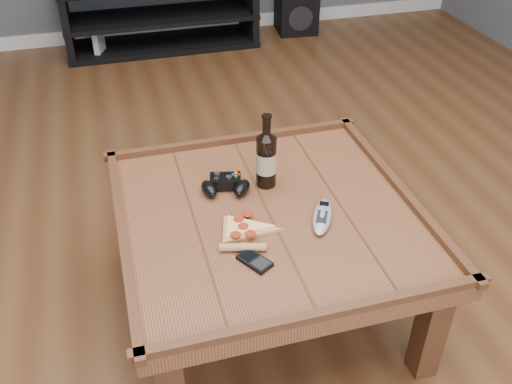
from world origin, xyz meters
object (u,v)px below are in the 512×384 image
object	(u,v)px
game_console	(99,45)
media_console	(161,14)
game_controller	(225,185)
remote_control	(322,216)
smartphone	(255,261)
coffee_table	(269,226)
subwoofer	(296,12)
beer_bottle	(266,158)
pizza_slice	(243,231)

from	to	relation	value
game_console	media_console	bearing A→B (deg)	31.15
game_controller	remote_control	world-z (taller)	game_controller
game_controller	game_console	xyz separation A→B (m)	(-0.36, 2.51, -0.38)
game_controller	smartphone	xyz separation A→B (m)	(-0.00, -0.39, -0.02)
media_console	game_console	world-z (taller)	media_console
game_controller	coffee_table	bearing A→B (deg)	-42.47
game_controller	subwoofer	size ratio (longest dim) A/B	0.58
coffee_table	subwoofer	size ratio (longest dim) A/B	3.15
beer_bottle	game_console	bearing A→B (deg)	101.48
media_console	pizza_slice	bearing A→B (deg)	-92.24
coffee_table	pizza_slice	world-z (taller)	pizza_slice
game_controller	pizza_slice	size ratio (longest dim) A/B	0.65
beer_bottle	smartphone	size ratio (longest dim) A/B	2.31
beer_bottle	remote_control	distance (m)	0.29
remote_control	smartphone	bearing A→B (deg)	-125.48
beer_bottle	game_controller	bearing A→B (deg)	-179.41
game_console	subwoofer	bearing A→B (deg)	26.50
coffee_table	remote_control	world-z (taller)	remote_control
media_console	smartphone	size ratio (longest dim) A/B	11.58
coffee_table	beer_bottle	size ratio (longest dim) A/B	3.69
coffee_table	beer_bottle	bearing A→B (deg)	76.81
coffee_table	smartphone	xyz separation A→B (m)	(-0.11, -0.23, 0.07)
media_console	game_controller	xyz separation A→B (m)	(-0.11, -2.59, 0.23)
coffee_table	game_controller	bearing A→B (deg)	124.44
coffee_table	pizza_slice	distance (m)	0.15
coffee_table	smartphone	distance (m)	0.26
game_console	remote_control	bearing A→B (deg)	-55.29
beer_bottle	remote_control	size ratio (longest dim) A/B	1.37
subwoofer	game_console	xyz separation A→B (m)	(-1.55, -0.13, -0.06)
media_console	subwoofer	distance (m)	1.08
remote_control	subwoofer	distance (m)	3.04
coffee_table	media_console	distance (m)	2.75
pizza_slice	smartphone	distance (m)	0.14
game_controller	smartphone	world-z (taller)	game_controller
beer_bottle	remote_control	xyz separation A→B (m)	(0.12, -0.25, -0.10)
pizza_slice	coffee_table	bearing A→B (deg)	52.38
coffee_table	game_console	world-z (taller)	coffee_table
smartphone	remote_control	bearing A→B (deg)	-3.53
game_controller	subwoofer	bearing A→B (deg)	78.88
media_console	beer_bottle	distance (m)	2.61
media_console	coffee_table	bearing A→B (deg)	-90.00
coffee_table	remote_control	size ratio (longest dim) A/B	5.06
beer_bottle	game_controller	world-z (taller)	beer_bottle
coffee_table	beer_bottle	world-z (taller)	beer_bottle
smartphone	game_controller	bearing A→B (deg)	59.20
media_console	remote_control	xyz separation A→B (m)	(0.16, -2.84, 0.22)
smartphone	subwoofer	bearing A→B (deg)	37.88
media_console	beer_bottle	xyz separation A→B (m)	(0.04, -2.59, 0.32)
remote_control	game_console	world-z (taller)	remote_control
game_controller	game_console	bearing A→B (deg)	111.25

